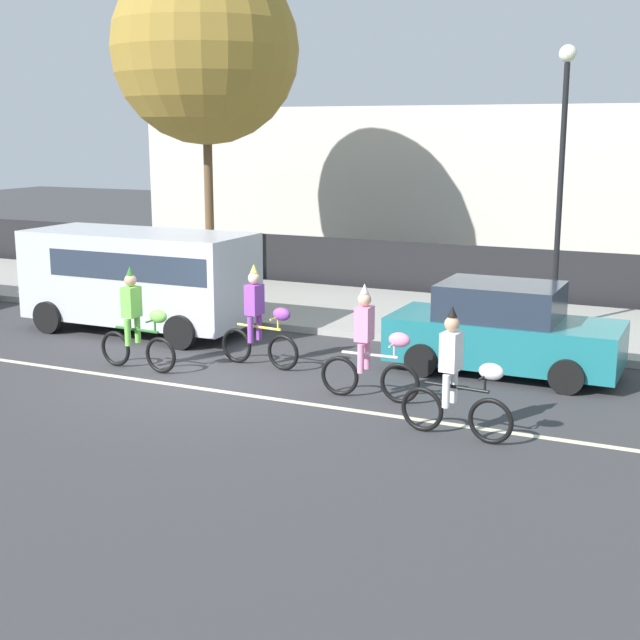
{
  "coord_description": "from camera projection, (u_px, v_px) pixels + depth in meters",
  "views": [
    {
      "loc": [
        8.26,
        -12.86,
        4.36
      ],
      "look_at": [
        1.68,
        1.2,
        1.0
      ],
      "focal_mm": 50.0,
      "sensor_mm": 36.0,
      "label": 1
    }
  ],
  "objects": [
    {
      "name": "sidewalk_curb",
      "position": [
        350.0,
        309.0,
        21.47
      ],
      "size": [
        60.0,
        5.0,
        0.15
      ],
      "primitive_type": "cube",
      "color": "#9E9B93",
      "rests_on": "ground"
    },
    {
      "name": "street_lamp_post",
      "position": [
        563.0,
        146.0,
        18.41
      ],
      "size": [
        0.36,
        0.36,
        5.86
      ],
      "color": "black",
      "rests_on": "sidewalk_curb"
    },
    {
      "name": "parade_cyclist_pink",
      "position": [
        371.0,
        349.0,
        14.43
      ],
      "size": [
        1.72,
        0.5,
        1.92
      ],
      "color": "black",
      "rests_on": "ground"
    },
    {
      "name": "fence_line",
      "position": [
        393.0,
        267.0,
        23.9
      ],
      "size": [
        40.0,
        0.08,
        1.4
      ],
      "primitive_type": "cube",
      "color": "black",
      "rests_on": "ground"
    },
    {
      "name": "parked_car_teal",
      "position": [
        503.0,
        331.0,
        16.03
      ],
      "size": [
        4.1,
        1.92,
        1.64
      ],
      "color": "#1E727A",
      "rests_on": "ground"
    },
    {
      "name": "parade_cyclist_lime",
      "position": [
        137.0,
        325.0,
        16.22
      ],
      "size": [
        1.72,
        0.5,
        1.92
      ],
      "color": "black",
      "rests_on": "ground"
    },
    {
      "name": "street_tree_near_lamp",
      "position": [
        205.0,
        49.0,
        23.28
      ],
      "size": [
        4.94,
        4.94,
        8.7
      ],
      "color": "brown",
      "rests_on": "sidewalk_curb"
    },
    {
      "name": "parade_cyclist_purple",
      "position": [
        260.0,
        322.0,
        16.43
      ],
      "size": [
        1.72,
        0.5,
        1.92
      ],
      "color": "black",
      "rests_on": "ground"
    },
    {
      "name": "road_centre_line",
      "position": [
        190.0,
        387.0,
        15.29
      ],
      "size": [
        36.0,
        0.14,
        0.01
      ],
      "primitive_type": "cube",
      "color": "beige",
      "rests_on": "ground"
    },
    {
      "name": "ground_plane",
      "position": [
        205.0,
        380.0,
        15.73
      ],
      "size": [
        80.0,
        80.0,
        0.0
      ],
      "primitive_type": "plane",
      "color": "#38383A"
    },
    {
      "name": "parade_cyclist_zebra",
      "position": [
        458.0,
        381.0,
        12.63
      ],
      "size": [
        1.72,
        0.5,
        1.92
      ],
      "color": "black",
      "rests_on": "ground"
    },
    {
      "name": "building_backdrop",
      "position": [
        565.0,
        184.0,
        29.93
      ],
      "size": [
        28.0,
        8.0,
        5.03
      ],
      "primitive_type": "cube",
      "color": "beige",
      "rests_on": "ground"
    },
    {
      "name": "parked_van_silver",
      "position": [
        142.0,
        274.0,
        19.21
      ],
      "size": [
        5.0,
        2.22,
        2.18
      ],
      "color": "silver",
      "rests_on": "ground"
    }
  ]
}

